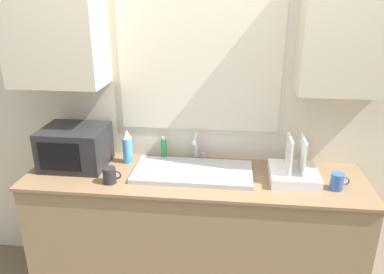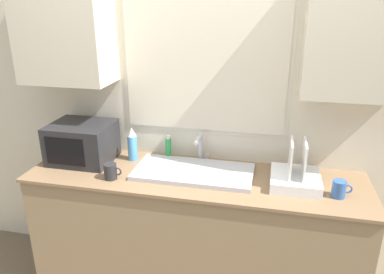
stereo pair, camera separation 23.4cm
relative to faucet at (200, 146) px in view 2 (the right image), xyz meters
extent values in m
cube|color=#8C7251|center=(0.01, -0.22, -0.59)|extent=(2.20, 0.59, 0.90)
cube|color=#846647|center=(0.01, -0.22, -0.13)|extent=(2.23, 0.62, 0.02)
cube|color=beige|center=(0.01, 0.11, 0.26)|extent=(6.00, 0.06, 2.60)
cube|color=beige|center=(0.01, 0.08, 0.57)|extent=(1.16, 0.01, 1.01)
cube|color=beige|center=(0.01, 0.08, 0.57)|extent=(1.10, 0.01, 0.95)
cube|color=beige|center=(-0.90, -0.08, 0.80)|extent=(0.60, 0.32, 0.76)
cube|color=beige|center=(0.92, -0.08, 0.80)|extent=(0.60, 0.32, 0.76)
cube|color=#B2B2B7|center=(0.00, -0.20, -0.11)|extent=(0.78, 0.38, 0.03)
cylinder|color=#B7B7BC|center=(0.00, 0.02, -0.02)|extent=(0.03, 0.03, 0.21)
cylinder|color=#B7B7BC|center=(0.00, -0.05, 0.07)|extent=(0.03, 0.15, 0.03)
cylinder|color=#B7B7BC|center=(0.05, 0.02, -0.09)|extent=(0.02, 0.02, 0.06)
cube|color=#232326|center=(-0.82, -0.15, 0.01)|extent=(0.43, 0.36, 0.27)
cube|color=black|center=(-0.85, -0.33, 0.01)|extent=(0.28, 0.01, 0.19)
cube|color=white|center=(0.65, -0.21, -0.09)|extent=(0.30, 0.33, 0.07)
cube|color=white|center=(0.61, -0.21, 0.06)|extent=(0.01, 0.22, 0.22)
cube|color=white|center=(0.69, -0.21, 0.06)|extent=(0.01, 0.22, 0.22)
cylinder|color=#4C99D8|center=(-0.48, -0.06, -0.03)|extent=(0.07, 0.07, 0.18)
cone|color=silver|center=(-0.48, -0.06, 0.09)|extent=(0.06, 0.06, 0.06)
cylinder|color=#268C3F|center=(-0.23, 0.00, -0.05)|extent=(0.04, 0.04, 0.16)
cylinder|color=white|center=(-0.23, 0.00, 0.04)|extent=(0.02, 0.02, 0.02)
cylinder|color=#262628|center=(-0.51, -0.38, -0.07)|extent=(0.08, 0.08, 0.10)
torus|color=#262628|center=(-0.46, -0.38, -0.07)|extent=(0.06, 0.01, 0.06)
cylinder|color=#335999|center=(0.89, -0.31, -0.07)|extent=(0.08, 0.08, 0.10)
torus|color=#335999|center=(0.94, -0.31, -0.07)|extent=(0.06, 0.01, 0.06)
camera|label=1|loc=(0.24, -2.42, 0.99)|focal=35.00mm
camera|label=2|loc=(0.47, -2.38, 0.99)|focal=35.00mm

